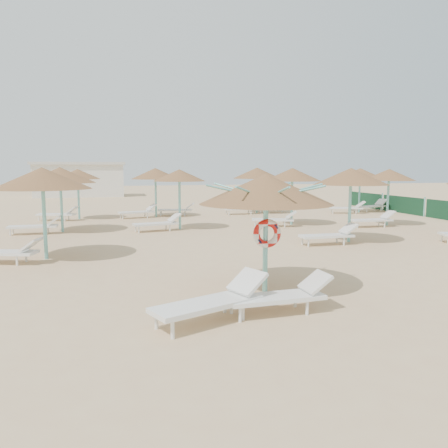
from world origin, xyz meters
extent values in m
plane|color=tan|center=(0.00, 0.00, 0.00)|extent=(120.00, 120.00, 0.00)
cylinder|color=#73C8C4|center=(0.47, 0.06, 1.07)|extent=(0.11, 0.11, 2.15)
cone|color=brown|center=(0.47, 0.06, 2.24)|extent=(2.86, 2.86, 0.64)
cylinder|color=#73C8C4|center=(0.47, 0.06, 2.00)|extent=(0.20, 0.20, 0.12)
cylinder|color=#73C8C4|center=(1.13, 0.06, 2.19)|extent=(1.29, 0.04, 0.33)
cylinder|color=#73C8C4|center=(0.94, 0.52, 2.19)|extent=(0.95, 0.95, 0.33)
cylinder|color=#73C8C4|center=(0.47, 0.72, 2.19)|extent=(0.04, 1.29, 0.33)
cylinder|color=#73C8C4|center=(0.01, 0.52, 2.19)|extent=(0.95, 0.95, 0.33)
cylinder|color=#73C8C4|center=(-0.19, 0.06, 2.19)|extent=(1.29, 0.04, 0.33)
cylinder|color=#73C8C4|center=(0.01, -0.41, 2.19)|extent=(0.95, 0.95, 0.33)
cylinder|color=#73C8C4|center=(0.47, -0.60, 2.19)|extent=(0.04, 1.29, 0.33)
cylinder|color=#73C8C4|center=(0.94, -0.41, 2.19)|extent=(0.95, 0.95, 0.33)
torus|color=red|center=(0.47, -0.04, 1.30)|extent=(0.62, 0.15, 0.62)
cylinder|color=white|center=(-1.83, -2.15, 0.15)|extent=(0.06, 0.06, 0.30)
cylinder|color=white|center=(-2.04, -1.66, 0.15)|extent=(0.06, 0.06, 0.30)
cylinder|color=white|center=(-0.51, -1.59, 0.15)|extent=(0.06, 0.06, 0.30)
cylinder|color=white|center=(-0.72, -1.10, 0.15)|extent=(0.06, 0.06, 0.30)
cube|color=white|center=(-1.15, -1.57, 0.34)|extent=(2.12, 1.41, 0.09)
cube|color=white|center=(-0.32, -1.21, 0.60)|extent=(0.73, 0.79, 0.39)
cylinder|color=white|center=(-0.59, -1.69, 0.14)|extent=(0.06, 0.06, 0.27)
cylinder|color=white|center=(-0.62, -1.21, 0.14)|extent=(0.06, 0.06, 0.27)
cylinder|color=white|center=(0.71, -1.61, 0.14)|extent=(0.06, 0.06, 0.27)
cylinder|color=white|center=(0.68, -1.13, 0.14)|extent=(0.06, 0.06, 0.27)
cube|color=white|center=(0.17, -1.40, 0.31)|extent=(1.87, 0.71, 0.08)
cube|color=white|center=(0.99, -1.35, 0.54)|extent=(0.50, 0.61, 0.35)
cylinder|color=#73C8C4|center=(-4.72, 4.86, 1.15)|extent=(0.11, 0.11, 2.30)
cone|color=brown|center=(-4.72, 4.86, 2.39)|extent=(2.79, 2.79, 0.63)
cylinder|color=#73C8C4|center=(-4.72, 4.86, 2.15)|extent=(0.20, 0.20, 0.12)
cylinder|color=white|center=(-5.36, 4.07, 0.14)|extent=(0.06, 0.06, 0.28)
cylinder|color=white|center=(-5.22, 4.55, 0.14)|extent=(0.06, 0.06, 0.28)
cube|color=white|center=(-5.82, 4.46, 0.32)|extent=(2.00, 1.13, 0.08)
cube|color=white|center=(-5.00, 4.22, 0.56)|extent=(0.64, 0.71, 0.36)
cylinder|color=#73C8C4|center=(-4.91, 10.62, 1.15)|extent=(0.11, 0.11, 2.30)
cone|color=brown|center=(-4.91, 10.62, 2.40)|extent=(2.90, 2.90, 0.65)
cylinder|color=#73C8C4|center=(-4.91, 10.62, 2.15)|extent=(0.20, 0.20, 0.12)
cylinder|color=white|center=(-6.80, 9.96, 0.14)|extent=(0.06, 0.06, 0.28)
cylinder|color=white|center=(-6.81, 10.46, 0.14)|extent=(0.06, 0.06, 0.28)
cylinder|color=white|center=(-5.45, 9.97, 0.14)|extent=(0.06, 0.06, 0.28)
cylinder|color=white|center=(-5.46, 10.47, 0.14)|extent=(0.06, 0.06, 0.28)
cube|color=white|center=(-6.01, 10.22, 0.32)|extent=(1.90, 0.63, 0.08)
cube|color=white|center=(-5.16, 10.22, 0.56)|extent=(0.49, 0.60, 0.36)
cylinder|color=#73C8C4|center=(-4.60, 15.34, 1.15)|extent=(0.11, 0.11, 2.30)
cone|color=brown|center=(-4.60, 15.34, 2.38)|extent=(2.33, 2.33, 0.52)
cylinder|color=#73C8C4|center=(-4.60, 15.34, 2.15)|extent=(0.20, 0.20, 0.12)
cylinder|color=white|center=(-6.54, 14.93, 0.14)|extent=(0.06, 0.06, 0.28)
cylinder|color=white|center=(-6.39, 15.41, 0.14)|extent=(0.06, 0.06, 0.28)
cylinder|color=white|center=(-5.24, 14.54, 0.14)|extent=(0.06, 0.06, 0.28)
cylinder|color=white|center=(-5.10, 15.02, 0.14)|extent=(0.06, 0.06, 0.28)
cube|color=white|center=(-5.70, 14.94, 0.32)|extent=(2.00, 1.14, 0.08)
cube|color=white|center=(-4.88, 14.69, 0.56)|extent=(0.64, 0.71, 0.36)
cylinder|color=#73C8C4|center=(0.04, 10.29, 1.15)|extent=(0.11, 0.11, 2.30)
cone|color=brown|center=(0.04, 10.29, 2.38)|extent=(2.29, 2.29, 0.52)
cylinder|color=#73C8C4|center=(0.04, 10.29, 2.15)|extent=(0.20, 0.20, 0.12)
cylinder|color=white|center=(-1.79, 9.47, 0.14)|extent=(0.06, 0.06, 0.28)
cylinder|color=white|center=(-1.89, 9.96, 0.14)|extent=(0.06, 0.06, 0.28)
cylinder|color=white|center=(-0.47, 9.76, 0.14)|extent=(0.06, 0.06, 0.28)
cylinder|color=white|center=(-0.57, 10.25, 0.14)|extent=(0.06, 0.06, 0.28)
cube|color=white|center=(-1.06, 9.89, 0.32)|extent=(1.99, 1.01, 0.08)
cube|color=white|center=(-0.23, 10.07, 0.56)|extent=(0.60, 0.69, 0.36)
cylinder|color=#73C8C4|center=(-0.54, 15.54, 1.15)|extent=(0.11, 0.11, 2.30)
cone|color=brown|center=(-0.54, 15.54, 2.39)|extent=(2.68, 2.68, 0.60)
cylinder|color=#73C8C4|center=(-0.54, 15.54, 2.15)|extent=(0.20, 0.20, 0.12)
cylinder|color=white|center=(-2.37, 14.72, 0.14)|extent=(0.06, 0.06, 0.28)
cylinder|color=white|center=(-2.48, 15.20, 0.14)|extent=(0.06, 0.06, 0.28)
cylinder|color=white|center=(-1.05, 15.02, 0.14)|extent=(0.06, 0.06, 0.28)
cylinder|color=white|center=(-1.16, 15.51, 0.14)|extent=(0.06, 0.06, 0.28)
cube|color=white|center=(-1.64, 15.14, 0.32)|extent=(1.99, 1.04, 0.08)
cube|color=white|center=(-0.82, 15.34, 0.56)|extent=(0.61, 0.69, 0.36)
cylinder|color=white|center=(-0.28, 15.78, 0.14)|extent=(0.06, 0.06, 0.28)
cylinder|color=white|center=(-0.17, 16.27, 0.14)|extent=(0.06, 0.06, 0.28)
cylinder|color=white|center=(1.04, 15.47, 0.14)|extent=(0.06, 0.06, 0.28)
cylinder|color=white|center=(1.15, 15.96, 0.14)|extent=(0.06, 0.06, 0.28)
cube|color=white|center=(0.56, 15.84, 0.32)|extent=(1.99, 1.04, 0.08)
cube|color=white|center=(1.38, 15.65, 0.56)|extent=(0.61, 0.69, 0.36)
cylinder|color=#73C8C4|center=(5.59, 5.48, 1.15)|extent=(0.11, 0.11, 2.30)
cone|color=brown|center=(5.59, 5.48, 2.39)|extent=(2.67, 2.67, 0.60)
cylinder|color=#73C8C4|center=(5.59, 5.48, 2.15)|extent=(0.20, 0.20, 0.12)
cylinder|color=white|center=(3.69, 4.82, 0.14)|extent=(0.06, 0.06, 0.28)
cylinder|color=white|center=(3.68, 5.32, 0.14)|extent=(0.06, 0.06, 0.28)
cylinder|color=white|center=(5.04, 4.83, 0.14)|extent=(0.06, 0.06, 0.28)
cylinder|color=white|center=(5.03, 5.33, 0.14)|extent=(0.06, 0.06, 0.28)
cube|color=white|center=(4.49, 5.08, 0.32)|extent=(1.91, 0.64, 0.08)
cube|color=white|center=(5.34, 5.09, 0.56)|extent=(0.49, 0.61, 0.36)
cylinder|color=#73C8C4|center=(5.43, 10.52, 1.15)|extent=(0.11, 0.11, 2.30)
cone|color=brown|center=(5.43, 10.52, 2.39)|extent=(2.69, 2.69, 0.61)
cylinder|color=#73C8C4|center=(5.43, 10.52, 2.15)|extent=(0.20, 0.20, 0.12)
cylinder|color=white|center=(3.49, 10.14, 0.14)|extent=(0.06, 0.06, 0.28)
cylinder|color=white|center=(3.65, 10.61, 0.14)|extent=(0.06, 0.06, 0.28)
cylinder|color=white|center=(4.77, 9.71, 0.14)|extent=(0.06, 0.06, 0.28)
cylinder|color=white|center=(4.93, 10.19, 0.14)|extent=(0.06, 0.06, 0.28)
cube|color=white|center=(4.33, 10.12, 0.32)|extent=(2.00, 1.19, 0.08)
cube|color=white|center=(5.13, 9.86, 0.56)|extent=(0.65, 0.72, 0.36)
cylinder|color=#73C8C4|center=(5.49, 16.07, 1.15)|extent=(0.11, 0.11, 2.30)
cone|color=brown|center=(5.49, 16.07, 2.40)|extent=(2.87, 2.87, 0.65)
cylinder|color=#73C8C4|center=(5.49, 16.07, 2.15)|extent=(0.20, 0.20, 0.12)
cylinder|color=white|center=(3.60, 15.38, 0.14)|extent=(0.06, 0.06, 0.28)
cylinder|color=white|center=(3.57, 15.88, 0.14)|extent=(0.06, 0.06, 0.28)
cylinder|color=white|center=(4.95, 15.44, 0.14)|extent=(0.06, 0.06, 0.28)
cylinder|color=white|center=(4.92, 15.94, 0.14)|extent=(0.06, 0.06, 0.28)
cube|color=white|center=(4.39, 15.67, 0.32)|extent=(1.93, 0.72, 0.08)
cube|color=white|center=(5.23, 15.71, 0.56)|extent=(0.51, 0.62, 0.36)
cylinder|color=white|center=(5.77, 16.16, 0.14)|extent=(0.06, 0.06, 0.28)
cylinder|color=white|center=(5.80, 16.66, 0.14)|extent=(0.06, 0.06, 0.28)
cylinder|color=white|center=(7.12, 16.09, 0.14)|extent=(0.06, 0.06, 0.28)
cylinder|color=white|center=(7.15, 16.59, 0.14)|extent=(0.06, 0.06, 0.28)
cube|color=white|center=(6.59, 16.37, 0.32)|extent=(1.93, 0.72, 0.08)
cube|color=white|center=(7.43, 16.32, 0.56)|extent=(0.51, 0.62, 0.36)
cylinder|color=white|center=(8.80, 4.22, 0.14)|extent=(0.06, 0.06, 0.28)
cylinder|color=white|center=(8.94, 4.70, 0.14)|extent=(0.06, 0.06, 0.28)
cylinder|color=#73C8C4|center=(9.75, 9.29, 1.15)|extent=(0.11, 0.11, 2.30)
cone|color=brown|center=(9.75, 9.29, 2.38)|extent=(2.38, 2.38, 0.54)
cylinder|color=#73C8C4|center=(9.75, 9.29, 2.15)|extent=(0.20, 0.20, 0.12)
cylinder|color=white|center=(7.84, 8.66, 0.14)|extent=(0.06, 0.06, 0.28)
cylinder|color=white|center=(7.85, 9.16, 0.14)|extent=(0.06, 0.06, 0.28)
cylinder|color=white|center=(9.19, 8.62, 0.14)|extent=(0.06, 0.06, 0.28)
cylinder|color=white|center=(9.20, 9.12, 0.14)|extent=(0.06, 0.06, 0.28)
cube|color=white|center=(8.65, 8.89, 0.32)|extent=(1.92, 0.68, 0.08)
cube|color=white|center=(9.50, 8.86, 0.56)|extent=(0.50, 0.62, 0.36)
cylinder|color=#73C8C4|center=(11.73, 15.09, 1.15)|extent=(0.11, 0.11, 2.30)
cone|color=brown|center=(11.73, 15.09, 2.39)|extent=(2.61, 2.61, 0.59)
cylinder|color=#73C8C4|center=(11.73, 15.09, 2.15)|extent=(0.20, 0.20, 0.12)
cylinder|color=white|center=(9.80, 14.71, 0.14)|extent=(0.06, 0.06, 0.28)
cylinder|color=white|center=(9.96, 15.19, 0.14)|extent=(0.06, 0.06, 0.28)
cylinder|color=white|center=(11.07, 14.28, 0.14)|extent=(0.06, 0.06, 0.28)
cylinder|color=white|center=(11.23, 14.75, 0.14)|extent=(0.06, 0.06, 0.28)
cube|color=white|center=(10.63, 14.69, 0.32)|extent=(2.00, 1.20, 0.08)
cube|color=white|center=(11.44, 14.42, 0.56)|extent=(0.65, 0.72, 0.36)
cylinder|color=white|center=(12.16, 14.90, 0.14)|extent=(0.06, 0.06, 0.28)
cylinder|color=white|center=(12.00, 15.37, 0.14)|extent=(0.06, 0.06, 0.28)
cylinder|color=white|center=(13.43, 15.33, 0.14)|extent=(0.06, 0.06, 0.28)
cylinder|color=white|center=(13.27, 15.81, 0.14)|extent=(0.06, 0.06, 0.28)
cube|color=white|center=(12.83, 15.39, 0.32)|extent=(2.00, 1.20, 0.08)
cube|color=white|center=(13.64, 15.67, 0.56)|extent=(0.65, 0.72, 0.36)
cube|color=silver|center=(-6.00, 35.00, 1.50)|extent=(8.00, 4.00, 3.00)
cube|color=beige|center=(-6.00, 35.00, 3.12)|extent=(8.40, 4.40, 0.25)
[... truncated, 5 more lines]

